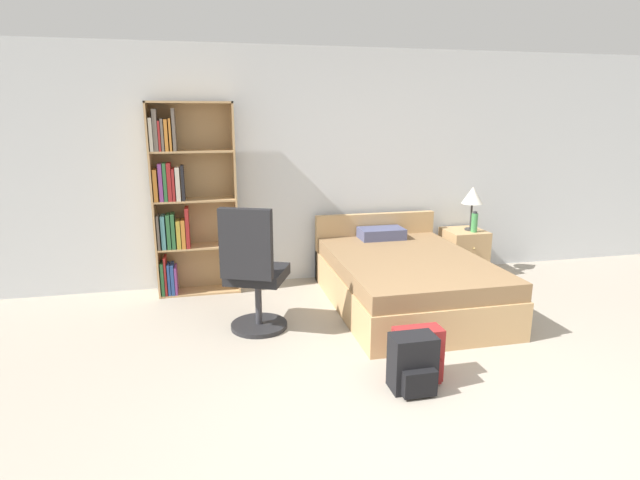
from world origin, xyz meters
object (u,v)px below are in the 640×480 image
(table_lamp, at_px, (473,196))
(nightstand, at_px, (463,252))
(bed, at_px, (404,279))
(water_bottle, at_px, (474,222))
(backpack_red, at_px, (418,356))
(office_chair, at_px, (254,274))
(bookshelf, at_px, (183,200))
(backpack_black, at_px, (413,364))

(table_lamp, bearing_deg, nightstand, 164.67)
(bed, bearing_deg, nightstand, 35.65)
(table_lamp, relative_size, water_bottle, 2.11)
(backpack_red, bearing_deg, office_chair, 134.52)
(table_lamp, bearing_deg, bookshelf, 178.55)
(bed, xyz_separation_m, backpack_red, (-0.47, -1.44, -0.08))
(backpack_black, bearing_deg, bookshelf, 123.62)
(office_chair, bearing_deg, bookshelf, 116.91)
(backpack_red, bearing_deg, bookshelf, 126.28)
(bed, height_order, table_lamp, table_lamp)
(office_chair, xyz_separation_m, backpack_red, (1.07, -1.08, -0.35))
(water_bottle, bearing_deg, backpack_red, -127.27)
(bed, height_order, backpack_black, bed)
(bed, distance_m, backpack_red, 1.52)
(water_bottle, xyz_separation_m, backpack_red, (-1.59, -2.09, -0.48))
(bookshelf, height_order, nightstand, bookshelf)
(office_chair, distance_m, table_lamp, 2.92)
(nightstand, height_order, water_bottle, water_bottle)
(bed, relative_size, backpack_red, 5.14)
(bed, distance_m, backpack_black, 1.65)
(bed, relative_size, backpack_black, 5.10)
(backpack_black, bearing_deg, backpack_red, 53.08)
(bed, distance_m, water_bottle, 1.36)
(office_chair, bearing_deg, bed, 13.10)
(bookshelf, xyz_separation_m, backpack_black, (1.59, -2.39, -0.83))
(office_chair, bearing_deg, backpack_black, -50.59)
(water_bottle, relative_size, backpack_black, 0.61)
(table_lamp, bearing_deg, bed, -146.35)
(bed, bearing_deg, table_lamp, 33.65)
(nightstand, xyz_separation_m, water_bottle, (0.05, -0.12, 0.39))
(bookshelf, xyz_separation_m, nightstand, (3.22, -0.07, -0.74))
(water_bottle, bearing_deg, backpack_black, -127.25)
(nightstand, distance_m, table_lamp, 0.68)
(bookshelf, relative_size, backpack_black, 5.02)
(nightstand, bearing_deg, bed, -144.35)
(bed, xyz_separation_m, backpack_black, (-0.56, -1.55, -0.08))
(backpack_red, relative_size, backpack_black, 0.99)
(table_lamp, bearing_deg, water_bottle, -95.31)
(water_bottle, xyz_separation_m, backpack_black, (-1.68, -2.21, -0.47))
(table_lamp, height_order, backpack_red, table_lamp)
(nightstand, relative_size, water_bottle, 2.24)
(table_lamp, distance_m, backpack_black, 2.96)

